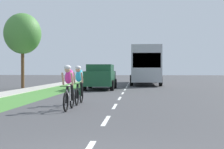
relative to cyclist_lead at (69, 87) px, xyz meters
The scene contains 9 objects.
ground_plane 13.14m from the cyclist_lead, 83.33° to the left, with size 120.00×120.00×0.00m, color #424244.
grass_verge 13.45m from the cyclist_lead, 104.08° to the left, with size 2.33×70.00×0.01m, color #478438.
sidewalk_concrete 14.05m from the cyclist_lead, 111.76° to the left, with size 1.53×70.00×0.10m, color #B2ADA3.
lane_markings_center 17.11m from the cyclist_lead, 84.89° to the left, with size 0.12×54.30×0.01m.
cyclist_lead is the anchor object (origin of this frame).
cyclist_trailing 1.91m from the cyclist_lead, 89.54° to the left, with size 0.42×1.72×1.58m.
suv_dark_green 12.04m from the cyclist_lead, 91.23° to the left, with size 2.15×4.70×1.79m.
bus_silver 21.02m from the cyclist_lead, 81.36° to the left, with size 2.78×11.60×3.48m.
street_tree_near 14.26m from the cyclist_lead, 116.37° to the left, with size 2.76×2.76×5.64m.
Camera 1 is at (0.86, -4.18, 1.42)m, focal length 51.88 mm.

